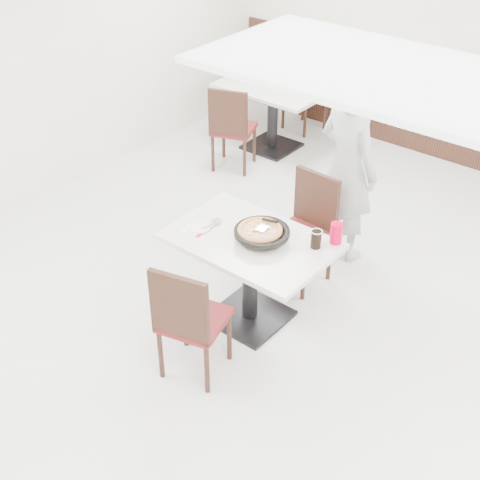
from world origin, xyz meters
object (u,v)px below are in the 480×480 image
Objects in this scene: bg_table_left at (273,117)px; bg_chair_left_far at (305,92)px; pizza_pan at (262,235)px; side_plate at (199,227)px; chair_near at (194,317)px; cola_glass at (316,240)px; bg_chair_left_near at (234,127)px; pizza at (260,232)px; diner_person at (347,169)px; main_table at (250,280)px; red_cup at (336,233)px; chair_far at (301,233)px.

bg_chair_left_far is (-0.01, 0.67, 0.10)m from bg_table_left.
side_plate is at bearing -159.87° from pizza_pan.
chair_near is 7.31× the size of cola_glass.
bg_chair_left_near is (-1.80, 1.87, -0.32)m from pizza_pan.
bg_table_left is at bearing 103.43° from chair_near.
cola_glass reaches higher than bg_table_left.
side_plate is (-0.43, 0.54, 0.28)m from chair_near.
diner_person is (0.00, 1.21, 0.02)m from pizza.
chair_near is 4.26m from bg_chair_left_far.
bg_table_left is 1.26× the size of bg_chair_left_far.
main_table is 3.43× the size of pizza_pan.
pizza_pan is 0.39m from cola_glass.
chair_near is 1.02m from cola_glass.
pizza is 2.60m from bg_chair_left_near.
red_cup is 3.14m from bg_table_left.
cola_glass is 0.11× the size of bg_table_left.
chair_far is 0.92m from side_plate.
side_plate is 3.61m from bg_chair_left_far.
chair_far is 1.00× the size of bg_chair_left_far.
bg_chair_left_far is at bearing -53.69° from chair_far.
main_table is at bearing -153.76° from cola_glass.
chair_near reaches higher than main_table.
chair_far reaches higher than main_table.
diner_person is at bearing 74.98° from chair_near.
side_plate reaches higher than bg_table_left.
bg_chair_left_near is at bearing -8.53° from diner_person.
red_cup is at bearing -55.98° from bg_chair_left_near.
chair_far is 3.09m from bg_chair_left_far.
cola_glass is 0.14× the size of bg_chair_left_near.
diner_person reaches higher than pizza_pan.
side_plate is 0.19× the size of bg_chair_left_near.
pizza is at bearing -145.73° from red_cup.
main_table is at bearing -69.00° from bg_chair_left_near.
chair_far is (-0.02, 1.32, 0.00)m from chair_near.
side_plate is 0.89m from cola_glass.
chair_near is at bearing -61.91° from bg_table_left.
main_table is 1.33m from diner_person.
chair_near is at bearing -114.47° from red_cup.
bg_chair_left_near is (-2.15, 1.70, -0.34)m from cola_glass.
main_table is 0.66m from chair_far.
bg_table_left is (-2.19, 2.20, -0.45)m from red_cup.
red_cup reaches higher than main_table.
bg_chair_left_far is at bearing 119.05° from pizza_pan.
pizza reaches higher than main_table.
diner_person is 2.66m from bg_chair_left_far.
pizza is 2.24× the size of cola_glass.
bg_table_left is (-1.68, 2.56, 0.00)m from main_table.
chair_far is 2.71× the size of pizza_pan.
bg_table_left is 1.26× the size of bg_chair_left_near.
pizza is (-0.02, 0.00, 0.02)m from pizza_pan.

